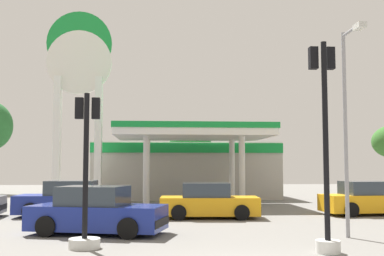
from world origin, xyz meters
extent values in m
cube|color=#ADA89E|center=(-0.09, 22.91, 1.79)|extent=(11.85, 5.63, 3.57)
cube|color=#148C38|center=(-0.09, 20.04, 3.22)|extent=(11.85, 0.12, 0.60)
cube|color=white|center=(-0.09, 16.88, 3.82)|extent=(8.21, 5.82, 0.35)
cube|color=#148C38|center=(-0.09, 16.88, 4.15)|extent=(8.31, 5.92, 0.30)
cylinder|color=silver|center=(-2.55, 15.28, 1.82)|extent=(0.32, 0.32, 3.65)
cylinder|color=silver|center=(2.37, 15.28, 1.82)|extent=(0.32, 0.32, 3.65)
cylinder|color=silver|center=(-2.55, 18.48, 1.82)|extent=(0.32, 0.32, 3.65)
cylinder|color=silver|center=(2.37, 18.48, 1.82)|extent=(0.32, 0.32, 3.65)
cube|color=#4C4C51|center=(-0.09, 16.88, 0.55)|extent=(0.90, 0.60, 1.10)
cube|color=white|center=(-7.76, 18.90, 3.67)|extent=(0.40, 0.56, 7.33)
cube|color=white|center=(-5.40, 18.90, 3.67)|extent=(0.40, 0.56, 7.33)
cylinder|color=white|center=(-6.58, 18.90, 8.18)|extent=(3.79, 0.22, 3.79)
cylinder|color=#198C38|center=(-6.58, 18.92, 9.32)|extent=(3.79, 0.22, 3.79)
cube|color=white|center=(-6.58, 18.96, 8.75)|extent=(3.48, 0.08, 0.68)
cylinder|color=black|center=(5.91, 11.88, 0.31)|extent=(0.63, 0.26, 0.62)
cylinder|color=black|center=(6.02, 10.22, 0.31)|extent=(0.63, 0.26, 0.62)
cube|color=orange|center=(7.22, 11.14, 0.51)|extent=(4.17, 1.98, 0.73)
cube|color=#2D3842|center=(7.08, 11.13, 1.15)|extent=(2.03, 1.64, 0.62)
cylinder|color=black|center=(-2.45, 6.58, 0.32)|extent=(0.67, 0.38, 0.63)
cylinder|color=black|center=(-2.89, 4.93, 0.32)|extent=(0.67, 0.38, 0.63)
cylinder|color=black|center=(-4.94, 7.26, 0.32)|extent=(0.67, 0.38, 0.63)
cylinder|color=black|center=(-5.39, 5.61, 0.32)|extent=(0.67, 0.38, 0.63)
cube|color=navy|center=(-3.92, 6.10, 0.52)|extent=(4.48, 2.78, 0.75)
cube|color=#2D3842|center=(-4.06, 6.14, 1.18)|extent=(2.32, 2.01, 0.63)
cube|color=black|center=(-1.94, 5.56, 0.42)|extent=(0.55, 1.63, 0.24)
cylinder|color=black|center=(-7.13, 10.67, 0.32)|extent=(0.65, 0.25, 0.64)
cylinder|color=black|center=(-7.05, 12.39, 0.32)|extent=(0.65, 0.25, 0.64)
cylinder|color=black|center=(-4.53, 10.55, 0.32)|extent=(0.65, 0.25, 0.64)
cylinder|color=black|center=(-4.45, 12.27, 0.32)|extent=(0.65, 0.25, 0.64)
cube|color=navy|center=(-5.79, 11.47, 0.53)|extent=(4.27, 1.95, 0.76)
cube|color=#2D3842|center=(-5.64, 11.46, 1.19)|extent=(2.07, 1.65, 0.64)
cube|color=black|center=(-7.84, 11.56, 0.42)|extent=(0.20, 1.67, 0.24)
cylinder|color=black|center=(1.41, 11.11, 0.30)|extent=(0.62, 0.25, 0.61)
cylinder|color=black|center=(1.29, 9.48, 0.30)|extent=(0.62, 0.25, 0.61)
cylinder|color=black|center=(-1.06, 11.29, 0.30)|extent=(0.62, 0.25, 0.61)
cylinder|color=black|center=(-1.18, 9.66, 0.30)|extent=(0.62, 0.25, 0.61)
cube|color=orange|center=(0.11, 10.39, 0.50)|extent=(4.10, 1.96, 0.72)
cube|color=#2D3842|center=(-0.03, 10.40, 1.13)|extent=(2.00, 1.62, 0.61)
cube|color=black|center=(2.06, 10.24, 0.40)|extent=(0.23, 1.59, 0.23)
cube|color=black|center=(-8.55, 11.63, 0.40)|extent=(0.22, 1.58, 0.23)
cylinder|color=silver|center=(-3.95, 3.52, 0.13)|extent=(0.81, 0.81, 0.26)
cylinder|color=black|center=(-3.95, 3.52, 2.16)|extent=(0.14, 0.14, 3.81)
cube|color=black|center=(-4.17, 3.68, 3.68)|extent=(0.21, 0.20, 0.57)
sphere|color=red|center=(-4.17, 3.80, 3.86)|extent=(0.15, 0.15, 0.15)
sphere|color=#D89E0C|center=(-4.17, 3.80, 3.68)|extent=(0.15, 0.15, 0.15)
sphere|color=green|center=(-4.17, 3.80, 3.50)|extent=(0.15, 0.15, 0.15)
cube|color=black|center=(-3.73, 3.68, 3.68)|extent=(0.21, 0.20, 0.57)
sphere|color=red|center=(-3.73, 3.80, 3.86)|extent=(0.15, 0.15, 0.15)
sphere|color=#D89E0C|center=(-3.73, 3.80, 3.68)|extent=(0.15, 0.15, 0.15)
sphere|color=green|center=(-3.73, 3.80, 3.50)|extent=(0.15, 0.15, 0.15)
cylinder|color=silver|center=(2.12, 2.36, 0.15)|extent=(0.60, 0.60, 0.31)
cylinder|color=black|center=(2.12, 2.36, 2.79)|extent=(0.14, 0.14, 4.97)
cube|color=black|center=(1.90, 2.52, 4.89)|extent=(0.21, 0.20, 0.57)
sphere|color=red|center=(1.90, 2.64, 5.07)|extent=(0.15, 0.15, 0.15)
sphere|color=#D89E0C|center=(1.90, 2.64, 4.89)|extent=(0.15, 0.15, 0.15)
sphere|color=green|center=(1.90, 2.64, 4.71)|extent=(0.15, 0.15, 0.15)
cube|color=black|center=(2.34, 2.52, 4.89)|extent=(0.21, 0.20, 0.57)
sphere|color=red|center=(2.34, 2.64, 5.07)|extent=(0.15, 0.15, 0.15)
sphere|color=#D89E0C|center=(2.34, 2.64, 4.89)|extent=(0.15, 0.15, 0.15)
sphere|color=green|center=(2.34, 2.64, 4.71)|extent=(0.15, 0.15, 0.15)
cylinder|color=brown|center=(0.67, 28.38, 1.22)|extent=(0.32, 0.32, 2.44)
ellipsoid|color=#236C2F|center=(0.67, 28.38, 3.70)|extent=(3.35, 3.35, 2.71)
cylinder|color=gray|center=(3.63, 4.79, 3.11)|extent=(0.12, 0.12, 6.23)
cylinder|color=gray|center=(3.63, 4.19, 6.13)|extent=(0.09, 1.20, 0.09)
cube|color=beige|center=(3.63, 3.59, 6.08)|extent=(0.24, 0.44, 0.16)
camera|label=1|loc=(-2.16, -9.33, 2.15)|focal=44.98mm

